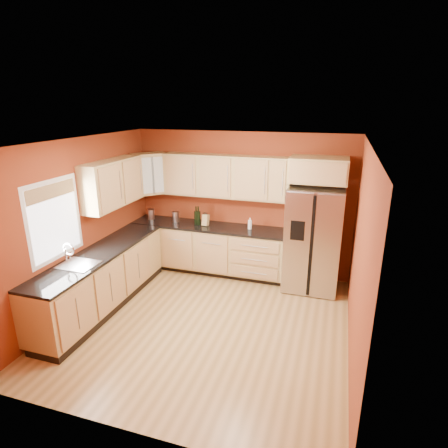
# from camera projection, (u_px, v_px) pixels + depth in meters

# --- Properties ---
(floor) EXTENTS (4.00, 4.00, 0.00)m
(floor) POSITION_uv_depth(u_px,v_px,m) (205.00, 323.00, 5.48)
(floor) COLOR olive
(floor) RESTS_ON ground
(ceiling) EXTENTS (4.00, 4.00, 0.00)m
(ceiling) POSITION_uv_depth(u_px,v_px,m) (202.00, 143.00, 4.67)
(ceiling) COLOR silver
(ceiling) RESTS_ON wall_back
(wall_back) EXTENTS (4.00, 0.04, 2.60)m
(wall_back) POSITION_uv_depth(u_px,v_px,m) (241.00, 204.00, 6.89)
(wall_back) COLOR maroon
(wall_back) RESTS_ON floor
(wall_front) EXTENTS (4.00, 0.04, 2.60)m
(wall_front) POSITION_uv_depth(u_px,v_px,m) (124.00, 317.00, 3.26)
(wall_front) COLOR maroon
(wall_front) RESTS_ON floor
(wall_left) EXTENTS (0.04, 4.00, 2.60)m
(wall_left) POSITION_uv_depth(u_px,v_px,m) (80.00, 226.00, 5.64)
(wall_left) COLOR maroon
(wall_left) RESTS_ON floor
(wall_right) EXTENTS (0.04, 4.00, 2.60)m
(wall_right) POSITION_uv_depth(u_px,v_px,m) (359.00, 257.00, 4.51)
(wall_right) COLOR maroon
(wall_right) RESTS_ON floor
(base_cabinets_back) EXTENTS (2.90, 0.60, 0.88)m
(base_cabinets_back) POSITION_uv_depth(u_px,v_px,m) (209.00, 249.00, 7.04)
(base_cabinets_back) COLOR #9D844C
(base_cabinets_back) RESTS_ON floor
(base_cabinets_left) EXTENTS (0.60, 2.80, 0.88)m
(base_cabinets_left) POSITION_uv_depth(u_px,v_px,m) (102.00, 280.00, 5.82)
(base_cabinets_left) COLOR #9D844C
(base_cabinets_left) RESTS_ON floor
(countertop_back) EXTENTS (2.90, 0.62, 0.04)m
(countertop_back) POSITION_uv_depth(u_px,v_px,m) (208.00, 227.00, 6.89)
(countertop_back) COLOR black
(countertop_back) RESTS_ON base_cabinets_back
(countertop_left) EXTENTS (0.62, 2.80, 0.04)m
(countertop_left) POSITION_uv_depth(u_px,v_px,m) (100.00, 253.00, 5.68)
(countertop_left) COLOR black
(countertop_left) RESTS_ON base_cabinets_left
(upper_cabinets_back) EXTENTS (2.30, 0.33, 0.75)m
(upper_cabinets_back) POSITION_uv_depth(u_px,v_px,m) (226.00, 176.00, 6.65)
(upper_cabinets_back) COLOR #9D844C
(upper_cabinets_back) RESTS_ON wall_back
(upper_cabinets_left) EXTENTS (0.33, 1.35, 0.75)m
(upper_cabinets_left) POSITION_uv_depth(u_px,v_px,m) (113.00, 183.00, 6.09)
(upper_cabinets_left) COLOR #9D844C
(upper_cabinets_left) RESTS_ON wall_left
(corner_upper_cabinet) EXTENTS (0.67, 0.67, 0.75)m
(corner_upper_cabinet) POSITION_uv_depth(u_px,v_px,m) (150.00, 174.00, 6.90)
(corner_upper_cabinet) COLOR #9D844C
(corner_upper_cabinet) RESTS_ON wall_back
(over_fridge_cabinet) EXTENTS (0.92, 0.60, 0.40)m
(over_fridge_cabinet) POSITION_uv_depth(u_px,v_px,m) (319.00, 170.00, 6.00)
(over_fridge_cabinet) COLOR #9D844C
(over_fridge_cabinet) RESTS_ON wall_back
(refrigerator) EXTENTS (0.90, 0.75, 1.78)m
(refrigerator) POSITION_uv_depth(u_px,v_px,m) (313.00, 239.00, 6.29)
(refrigerator) COLOR #B1B1B6
(refrigerator) RESTS_ON floor
(window) EXTENTS (0.03, 0.90, 1.00)m
(window) POSITION_uv_depth(u_px,v_px,m) (55.00, 220.00, 5.11)
(window) COLOR white
(window) RESTS_ON wall_left
(sink_faucet) EXTENTS (0.50, 0.42, 0.30)m
(sink_faucet) POSITION_uv_depth(u_px,v_px,m) (77.00, 255.00, 5.17)
(sink_faucet) COLOR silver
(sink_faucet) RESTS_ON countertop_left
(canister_left) EXTENTS (0.12, 0.12, 0.20)m
(canister_left) POSITION_uv_depth(u_px,v_px,m) (176.00, 217.00, 7.06)
(canister_left) COLOR #B1B1B6
(canister_left) RESTS_ON countertop_back
(canister_right) EXTENTS (0.13, 0.13, 0.20)m
(canister_right) POSITION_uv_depth(u_px,v_px,m) (151.00, 214.00, 7.22)
(canister_right) COLOR #B1B1B6
(canister_right) RESTS_ON countertop_back
(wine_bottle_a) EXTENTS (0.08, 0.08, 0.34)m
(wine_bottle_a) POSITION_uv_depth(u_px,v_px,m) (196.00, 215.00, 6.90)
(wine_bottle_a) COLOR black
(wine_bottle_a) RESTS_ON countertop_back
(wine_bottle_b) EXTENTS (0.10, 0.10, 0.35)m
(wine_bottle_b) POSITION_uv_depth(u_px,v_px,m) (198.00, 216.00, 6.88)
(wine_bottle_b) COLOR black
(wine_bottle_b) RESTS_ON countertop_back
(knife_block) EXTENTS (0.12, 0.11, 0.21)m
(knife_block) POSITION_uv_depth(u_px,v_px,m) (206.00, 220.00, 6.86)
(knife_block) COLOR tan
(knife_block) RESTS_ON countertop_back
(soap_dispenser) EXTENTS (0.09, 0.09, 0.21)m
(soap_dispenser) POSITION_uv_depth(u_px,v_px,m) (250.00, 223.00, 6.66)
(soap_dispenser) COLOR white
(soap_dispenser) RESTS_ON countertop_back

